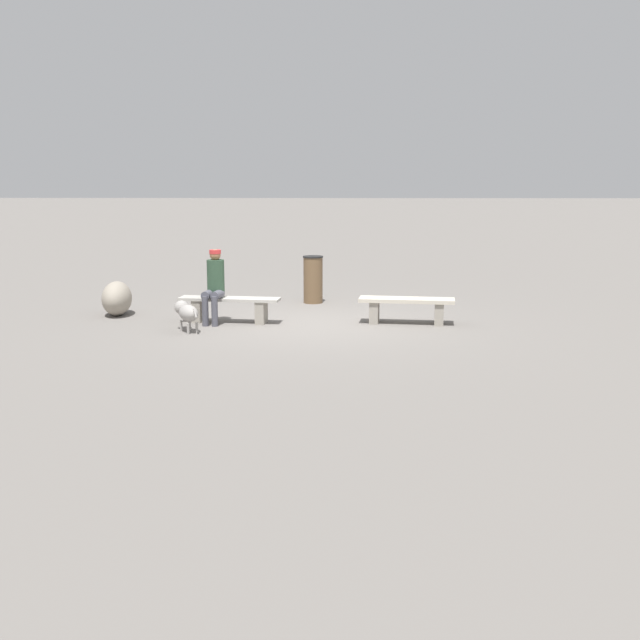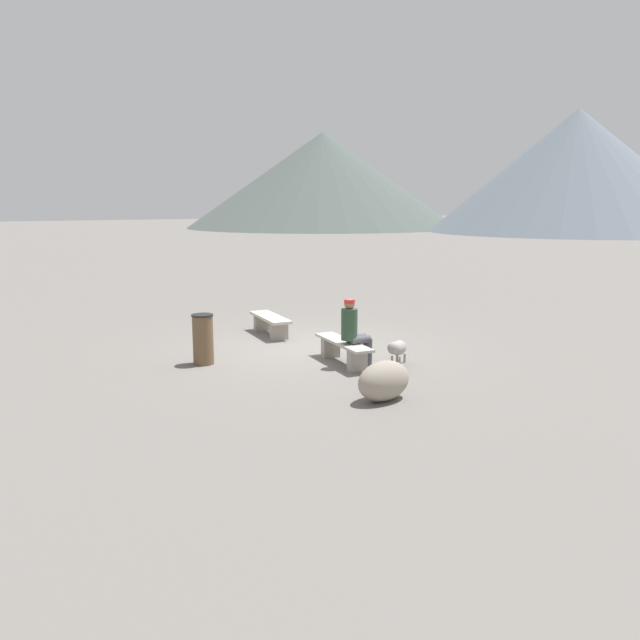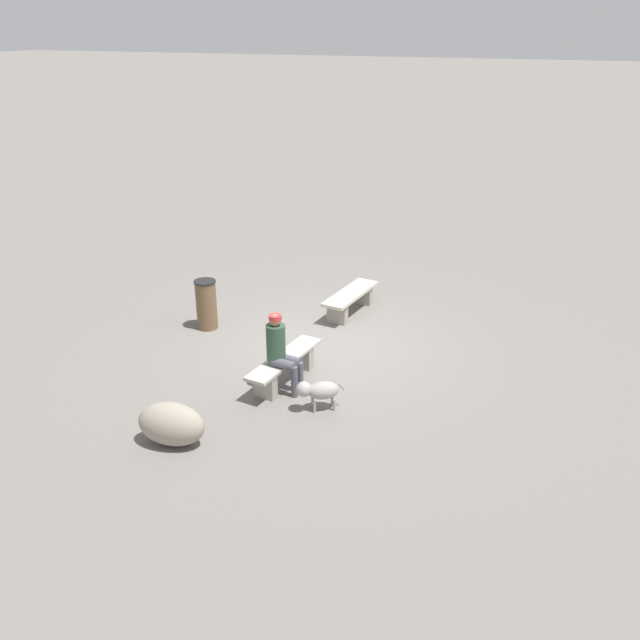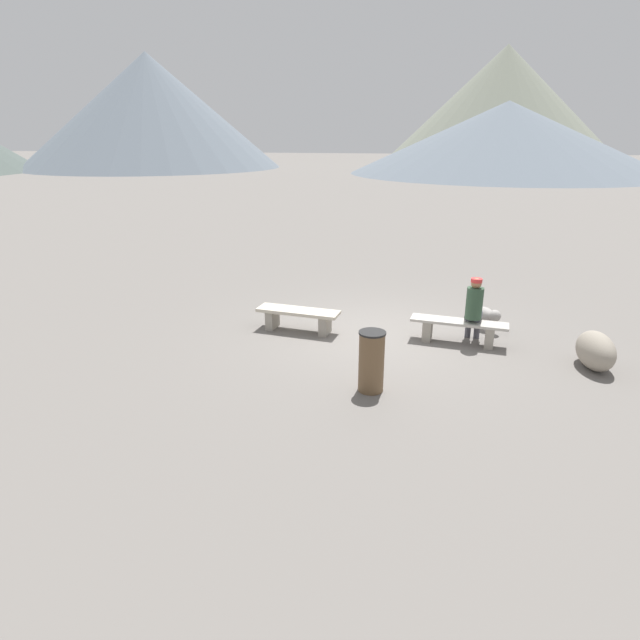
{
  "view_description": "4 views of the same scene",
  "coord_description": "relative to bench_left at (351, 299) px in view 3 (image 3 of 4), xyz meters",
  "views": [
    {
      "loc": [
        -0.43,
        13.08,
        2.44
      ],
      "look_at": [
        -0.15,
        1.72,
        0.38
      ],
      "focal_mm": 42.96,
      "sensor_mm": 36.0,
      "label": 1
    },
    {
      "loc": [
        11.1,
        -6.52,
        3.02
      ],
      "look_at": [
        1.34,
        -0.55,
        0.87
      ],
      "focal_mm": 35.09,
      "sensor_mm": 36.0,
      "label": 2
    },
    {
      "loc": [
        10.31,
        4.08,
        5.4
      ],
      "look_at": [
        0.0,
        -0.09,
        0.5
      ],
      "focal_mm": 38.21,
      "sensor_mm": 36.0,
      "label": 3
    },
    {
      "loc": [
        0.79,
        -9.68,
        3.72
      ],
      "look_at": [
        -1.0,
        -0.96,
        0.58
      ],
      "focal_mm": 29.53,
      "sensor_mm": 36.0,
      "label": 4
    }
  ],
  "objects": [
    {
      "name": "bench_left",
      "position": [
        0.0,
        0.0,
        0.0
      ],
      "size": [
        1.69,
        0.66,
        0.45
      ],
      "rotation": [
        0.0,
        0.0,
        -0.12
      ],
      "color": "gray",
      "rests_on": "ground"
    },
    {
      "name": "ground",
      "position": [
        1.62,
        0.09,
        -0.34
      ],
      "size": [
        210.0,
        210.0,
        0.06
      ],
      "primitive_type": "cube",
      "color": "slate"
    },
    {
      "name": "trash_bin",
      "position": [
        1.71,
        -2.29,
        0.18
      ],
      "size": [
        0.41,
        0.41,
        0.96
      ],
      "color": "brown",
      "rests_on": "ground"
    },
    {
      "name": "boulder",
      "position": [
        5.29,
        -0.73,
        0.01
      ],
      "size": [
        0.66,
        1.03,
        0.63
      ],
      "primitive_type": "ellipsoid",
      "rotation": [
        0.0,
        0.0,
        0.13
      ],
      "color": "gray",
      "rests_on": "ground"
    },
    {
      "name": "bench_right",
      "position": [
        3.1,
        -0.02,
        -0.01
      ],
      "size": [
        1.81,
        0.6,
        0.44
      ],
      "rotation": [
        0.0,
        0.0,
        -0.12
      ],
      "color": "gray",
      "rests_on": "ground"
    },
    {
      "name": "dog",
      "position": [
        3.69,
        0.81,
        0.02
      ],
      "size": [
        0.53,
        0.66,
        0.49
      ],
      "rotation": [
        0.0,
        0.0,
        5.29
      ],
      "color": "gray",
      "rests_on": "ground"
    },
    {
      "name": "seated_person",
      "position": [
        3.35,
        0.03,
        0.42
      ],
      "size": [
        0.37,
        0.6,
        1.29
      ],
      "rotation": [
        0.0,
        0.0,
        -0.14
      ],
      "color": "#2D4733",
      "rests_on": "ground"
    }
  ]
}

